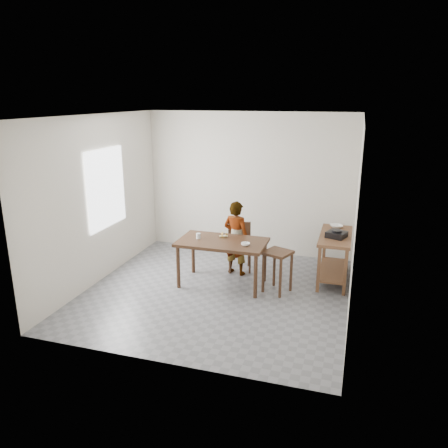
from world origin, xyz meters
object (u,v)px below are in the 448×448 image
(prep_counter, at_px, (334,258))
(stool, at_px, (277,272))
(dining_chair, at_px, (240,247))
(dining_table, at_px, (222,263))
(child, at_px, (236,238))

(prep_counter, bearing_deg, stool, -139.05)
(dining_chair, bearing_deg, stool, -58.72)
(dining_table, bearing_deg, child, 80.16)
(prep_counter, xyz_separation_m, child, (-1.63, -0.19, 0.24))
(prep_counter, relative_size, child, 0.93)
(prep_counter, bearing_deg, dining_table, -157.85)
(prep_counter, xyz_separation_m, dining_chair, (-1.61, -0.01, 0.01))
(dining_chair, bearing_deg, prep_counter, -17.14)
(dining_chair, height_order, stool, dining_chair)
(dining_table, xyz_separation_m, prep_counter, (1.72, 0.70, 0.03))
(child, relative_size, dining_chair, 1.56)
(dining_chair, bearing_deg, dining_table, -116.15)
(dining_table, height_order, child, child)
(prep_counter, xyz_separation_m, stool, (-0.82, -0.71, -0.06))
(prep_counter, height_order, dining_chair, dining_chair)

